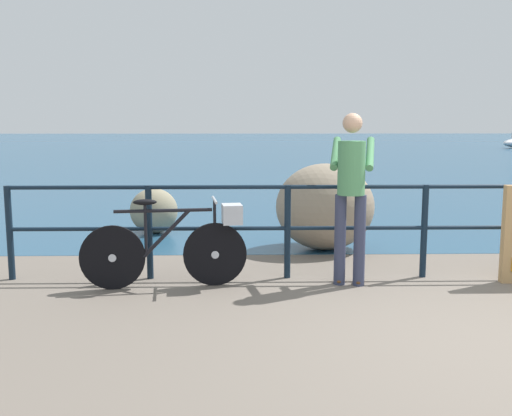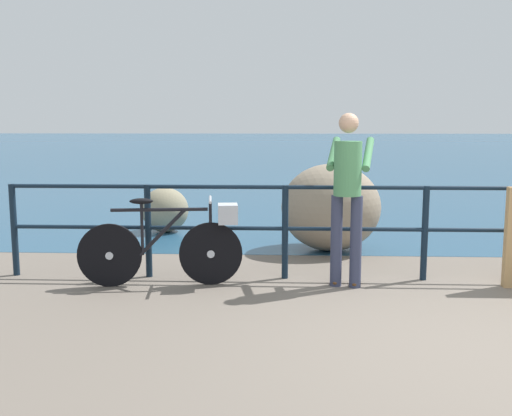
{
  "view_description": "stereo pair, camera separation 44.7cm",
  "coord_description": "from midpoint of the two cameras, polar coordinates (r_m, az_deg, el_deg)",
  "views": [
    {
      "loc": [
        -1.98,
        -4.32,
        1.68
      ],
      "look_at": [
        -1.83,
        2.31,
        0.71
      ],
      "focal_mm": 41.06,
      "sensor_mm": 36.0,
      "label": 1
    },
    {
      "loc": [
        -1.53,
        -4.32,
        1.68
      ],
      "look_at": [
        -1.83,
        2.31,
        0.71
      ],
      "focal_mm": 41.06,
      "sensor_mm": 36.0,
      "label": 2
    }
  ],
  "objects": [
    {
      "name": "ground_plane",
      "position": [
        24.44,
        6.68,
        4.15
      ],
      "size": [
        120.0,
        120.0,
        0.1
      ],
      "primitive_type": "cube",
      "color": "#6B6056"
    },
    {
      "name": "sea_surface",
      "position": [
        52.41,
        4.49,
        6.4
      ],
      "size": [
        120.0,
        90.0,
        0.01
      ],
      "primitive_type": "cube",
      "color": "navy",
      "rests_on": "ground_plane"
    },
    {
      "name": "promenade_railing",
      "position": [
        6.55,
        18.06,
        -1.24
      ],
      "size": [
        9.04,
        0.07,
        1.02
      ],
      "color": "black",
      "rests_on": "ground_plane"
    },
    {
      "name": "bicycle",
      "position": [
        6.08,
        -5.84,
        -3.28
      ],
      "size": [
        1.69,
        0.48,
        0.92
      ],
      "rotation": [
        0.0,
        0.0,
        0.12
      ],
      "color": "black",
      "rests_on": "ground_plane"
    },
    {
      "name": "person_at_railing",
      "position": [
        6.05,
        11.0,
        1.61
      ],
      "size": [
        0.54,
        0.67,
        1.78
      ],
      "rotation": [
        0.0,
        0.0,
        1.34
      ],
      "color": "#333851",
      "rests_on": "ground_plane"
    },
    {
      "name": "breakwater_boulder_main",
      "position": [
        7.82,
        8.93,
        0.05
      ],
      "size": [
        1.31,
        1.17,
        1.15
      ],
      "color": "gray",
      "rests_on": "ground"
    },
    {
      "name": "breakwater_boulder_left",
      "position": [
        9.15,
        -7.49,
        -0.18
      ],
      "size": [
        0.73,
        0.69,
        0.69
      ],
      "color": "gray",
      "rests_on": "ground"
    }
  ]
}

